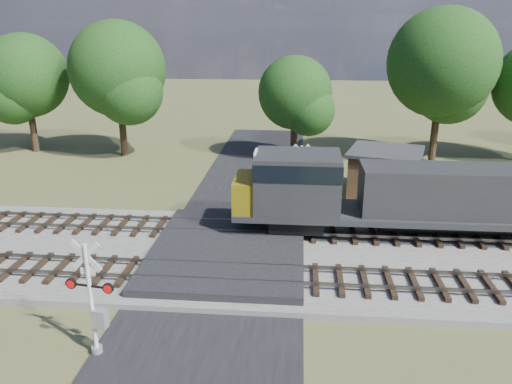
# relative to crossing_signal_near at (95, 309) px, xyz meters

# --- Properties ---
(ground) EXTENTS (160.00, 160.00, 0.00)m
(ground) POSITION_rel_crossing_signal_near_xyz_m (3.23, 7.10, -1.71)
(ground) COLOR #4B522C
(ground) RESTS_ON ground
(ballast_bed) EXTENTS (140.00, 10.00, 0.30)m
(ballast_bed) POSITION_rel_crossing_signal_near_xyz_m (13.23, 7.60, -1.56)
(ballast_bed) COLOR gray
(ballast_bed) RESTS_ON ground
(road) EXTENTS (7.00, 60.00, 0.08)m
(road) POSITION_rel_crossing_signal_near_xyz_m (3.23, 7.10, -1.67)
(road) COLOR black
(road) RESTS_ON ground
(crossing_panel) EXTENTS (7.00, 9.00, 0.62)m
(crossing_panel) POSITION_rel_crossing_signal_near_xyz_m (3.23, 7.60, -1.40)
(crossing_panel) COLOR #262628
(crossing_panel) RESTS_ON ground
(track_near) EXTENTS (140.00, 2.60, 0.33)m
(track_near) POSITION_rel_crossing_signal_near_xyz_m (6.35, 5.10, -1.30)
(track_near) COLOR black
(track_near) RESTS_ON ballast_bed
(track_far) EXTENTS (140.00, 2.60, 0.33)m
(track_far) POSITION_rel_crossing_signal_near_xyz_m (6.35, 10.10, -1.30)
(track_far) COLOR black
(track_far) RESTS_ON ballast_bed
(crossing_signal_near) EXTENTS (1.66, 0.40, 4.12)m
(crossing_signal_near) POSITION_rel_crossing_signal_near_xyz_m (0.00, 0.00, 0.00)
(crossing_signal_near) COLOR silver
(crossing_signal_near) RESTS_ON ground
(crossing_signal_far) EXTENTS (1.53, 0.36, 3.80)m
(crossing_signal_far) POSITION_rel_crossing_signal_near_xyz_m (6.47, 15.02, -0.13)
(crossing_signal_far) COLOR silver
(crossing_signal_far) RESTS_ON ground
(equipment_shed) EXTENTS (5.39, 5.39, 2.98)m
(equipment_shed) POSITION_rel_crossing_signal_near_xyz_m (11.80, 17.34, -0.21)
(equipment_shed) COLOR #442A1D
(equipment_shed) RESTS_ON ground
(treeline) EXTENTS (84.52, 11.06, 11.77)m
(treeline) POSITION_rel_crossing_signal_near_xyz_m (7.16, 26.93, 4.98)
(treeline) COLOR black
(treeline) RESTS_ON ground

